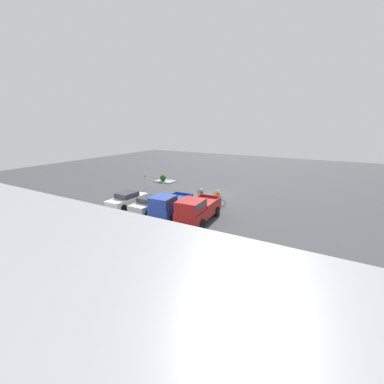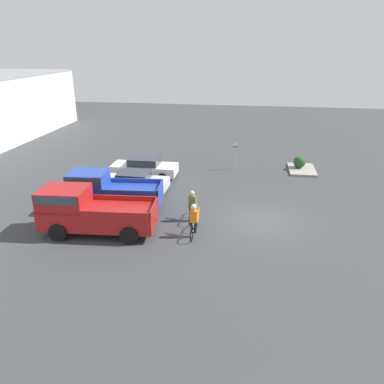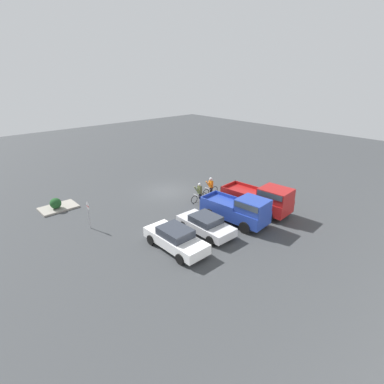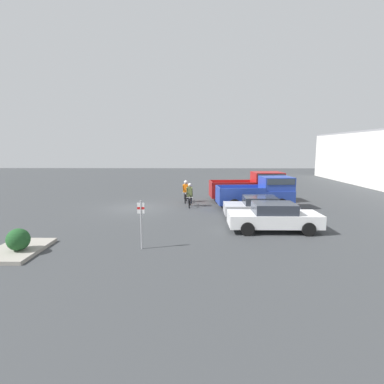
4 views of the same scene
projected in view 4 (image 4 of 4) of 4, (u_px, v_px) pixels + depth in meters
The scene contains 10 objects.
ground_plane at pixel (137, 208), 21.02m from camera, with size 80.00×80.00×0.00m, color #383A3D.
pickup_truck_0 at pixel (252, 186), 23.37m from camera, with size 2.60×5.72×2.30m.
pickup_truck_1 at pixel (261, 192), 20.61m from camera, with size 2.50×5.25×2.21m.
sedan_0 at pixel (260, 207), 17.88m from camera, with size 2.05×4.26×1.31m.
sedan_1 at pixel (274, 217), 15.10m from camera, with size 1.94×4.56×1.44m.
cyclist_0 at pixel (190, 195), 21.39m from camera, with size 1.82×0.47×1.71m.
cyclist_1 at pixel (186, 191), 23.11m from camera, with size 1.83×0.47×1.72m.
fire_lane_sign at pixel (141, 220), 12.35m from camera, with size 0.06×0.30×2.06m.
curb_island at pixel (18, 250), 12.15m from camera, with size 2.85×1.91×0.15m, color gray.
shrub at pixel (18, 240), 11.85m from camera, with size 0.88×0.88×0.88m.
Camera 4 is at (20.56, 4.18, 4.22)m, focal length 28.00 mm.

